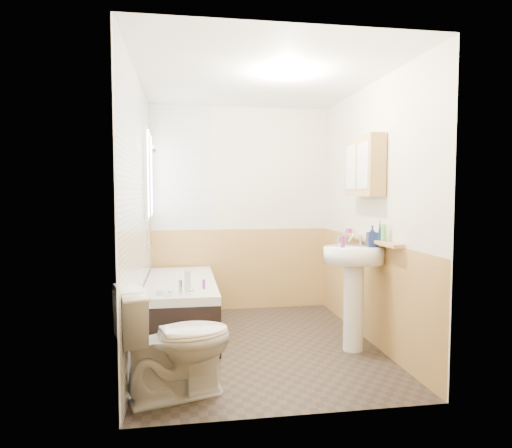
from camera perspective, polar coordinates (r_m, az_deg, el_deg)
The scene contains 26 objects.
floor at distance 4.51m, azimuth 0.31°, elevation -14.88°, with size 2.80×2.80×0.00m, color black.
ceiling at distance 4.39m, azimuth 0.33°, elevation 17.72°, with size 2.80×2.80×0.00m, color white.
wall_back at distance 5.67m, azimuth -2.02°, elevation 1.88°, with size 2.20×0.02×2.50m, color beige.
wall_front at distance 2.89m, azimuth 4.90°, elevation -0.12°, with size 2.20×0.02×2.50m, color beige.
wall_left at distance 4.23m, azimuth -14.67°, elevation 1.05°, with size 0.02×2.80×2.50m, color beige.
wall_right at distance 4.59m, azimuth 14.14°, elevation 1.27°, with size 0.02×2.80×2.50m, color beige.
wainscot_right at distance 4.67m, azimuth 13.73°, elevation -7.96°, with size 0.01×2.80×1.00m, color tan.
wainscot_front at distance 3.06m, azimuth 4.71°, elevation -14.25°, with size 2.20×0.01×1.00m, color tan.
wainscot_back at distance 5.72m, azimuth -1.97°, elevation -5.66°, with size 2.20×0.01×1.00m, color tan.
tile_cladding_left at distance 4.23m, azimuth -14.38°, elevation 1.05°, with size 0.01×2.80×2.50m, color white.
tile_return_back at distance 5.60m, azimuth -9.43°, elevation 6.92°, with size 0.75×0.01×1.50m, color white.
window at distance 5.18m, azimuth -13.21°, elevation 6.01°, with size 0.03×0.79×0.99m.
bathtub at distance 4.87m, azimuth -9.35°, elevation -9.98°, with size 0.70×1.65×0.69m.
shower_riser at distance 4.98m, azimuth -13.07°, elevation 5.47°, with size 0.11×0.08×1.25m.
toilet at distance 3.39m, azimuth -9.99°, elevation -14.23°, with size 0.46×0.82×0.80m, color white.
sink at distance 4.29m, azimuth 12.13°, elevation -6.44°, with size 0.56×0.45×1.08m.
pine_shelf at distance 4.49m, azimuth 13.73°, elevation -1.81°, with size 0.10×1.32×0.03m, color tan.
medicine_cabinet at distance 4.49m, azimuth 13.39°, elevation 7.02°, with size 0.16×0.63×0.57m.
foam_can at distance 4.16m, azimuth 15.66°, elevation -1.05°, with size 0.05×0.05×0.15m, color #59C647.
green_bottle at distance 4.23m, azimuth 15.21°, elevation -0.61°, with size 0.04×0.04×0.20m, color navy.
black_jar at distance 4.95m, azimuth 11.51°, elevation -0.83°, with size 0.07×0.07×0.04m, color purple.
soap_bottle at distance 4.26m, azimuth 14.31°, elevation -2.19°, with size 0.09×0.20×0.09m, color navy.
clear_bottle at distance 4.16m, azimuth 10.78°, elevation -2.18°, with size 0.04×0.04×0.11m, color purple.
blue_gel at distance 4.18m, azimuth -8.54°, elevation -7.16°, with size 0.06×0.04×0.20m, color silver.
cream_jar at distance 4.15m, azimuth -11.84°, elevation -8.41°, with size 0.07×0.07×0.05m, color silver.
orange_bottle at distance 4.35m, azimuth -6.54°, elevation -7.50°, with size 0.03×0.03×0.09m, color purple.
Camera 1 is at (-0.70, -4.21, 1.45)m, focal length 32.00 mm.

